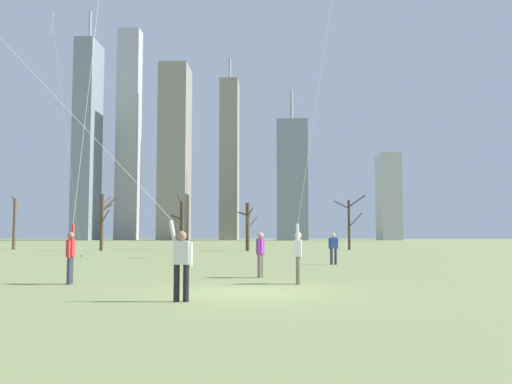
{
  "coord_description": "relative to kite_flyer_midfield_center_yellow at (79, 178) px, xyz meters",
  "views": [
    {
      "loc": [
        0.74,
        -14.7,
        1.53
      ],
      "look_at": [
        0.0,
        6.0,
        3.15
      ],
      "focal_mm": 38.55,
      "sensor_mm": 36.0,
      "label": 1
    }
  ],
  "objects": [
    {
      "name": "ground_plane",
      "position": [
        5.77,
        -3.16,
        -3.4
      ],
      "size": [
        400.0,
        400.0,
        0.0
      ],
      "primitive_type": "plane",
      "color": "#848E56"
    },
    {
      "name": "kite_flyer_midfield_center_yellow",
      "position": [
        0.0,
        0.0,
        0.0
      ],
      "size": [
        0.96,
        6.26,
        16.9
      ],
      "color": "#33384C",
      "rests_on": "ground"
    },
    {
      "name": "kite_flyer_far_back_orange",
      "position": [
        2.51,
        -4.39,
        -0.56
      ],
      "size": [
        10.26,
        4.69,
        11.42
      ],
      "color": "black",
      "rests_on": "ground"
    },
    {
      "name": "kite_flyer_midfield_right_pink",
      "position": [
        7.62,
        -2.47,
        0.78
      ],
      "size": [
        2.11,
        8.96,
        15.25
      ],
      "color": "#726656",
      "rests_on": "ground"
    },
    {
      "name": "bystander_far_off_by_trees",
      "position": [
        5.96,
        1.94,
        -2.49
      ],
      "size": [
        0.3,
        0.49,
        1.62
      ],
      "color": "#726656",
      "rests_on": "ground"
    },
    {
      "name": "bystander_watching_nearby",
      "position": [
        9.49,
        10.72,
        -2.49
      ],
      "size": [
        0.51,
        0.23,
        1.62
      ],
      "color": "#33384C",
      "rests_on": "ground"
    },
    {
      "name": "distant_kite_high_overhead_white",
      "position": [
        -10.92,
        24.08,
        13.11
      ],
      "size": [
        4.52,
        4.3,
        19.43
      ],
      "color": "white",
      "rests_on": "ground"
    },
    {
      "name": "bare_tree_rightmost",
      "position": [
        -10.18,
        34.54,
        -0.43
      ],
      "size": [
        2.1,
        1.72,
        5.48
      ],
      "color": "#4C3828",
      "rests_on": "ground"
    },
    {
      "name": "bare_tree_leftmost",
      "position": [
        3.85,
        34.64,
        -0.94
      ],
      "size": [
        1.95,
        3.34,
        4.58
      ],
      "color": "#4C3828",
      "rests_on": "ground"
    },
    {
      "name": "bare_tree_far_right_edge",
      "position": [
        14.09,
        38.83,
        -0.44
      ],
      "size": [
        3.02,
        2.36,
        5.58
      ],
      "color": "#423326",
      "rests_on": "ground"
    },
    {
      "name": "bare_tree_center",
      "position": [
        -20.83,
        38.75,
        -0.52
      ],
      "size": [
        0.47,
        2.53,
        5.54
      ],
      "color": "brown",
      "rests_on": "ground"
    },
    {
      "name": "bare_tree_left_of_center",
      "position": [
        -3.0,
        37.27,
        -0.68
      ],
      "size": [
        1.44,
        3.51,
        5.8
      ],
      "color": "#423326",
      "rests_on": "ground"
    },
    {
      "name": "skyline_squat_block",
      "position": [
        -37.88,
        144.64,
        28.63
      ],
      "size": [
        6.58,
        5.28,
        64.04
      ],
      "color": "#B2B2B7",
      "rests_on": "ground"
    },
    {
      "name": "skyline_tall_tower",
      "position": [
        11.09,
        135.14,
        13.27
      ],
      "size": [
        8.48,
        10.07,
        42.16
      ],
      "color": "gray",
      "rests_on": "ground"
    },
    {
      "name": "skyline_mid_tower_left",
      "position": [
        39.39,
        142.7,
        9.05
      ],
      "size": [
        5.7,
        10.99,
        24.89
      ],
      "color": "#B2B2B7",
      "rests_on": "ground"
    },
    {
      "name": "skyline_mid_tower_right",
      "position": [
        -46.57,
        133.57,
        24.85
      ],
      "size": [
        5.34,
        10.59,
        65.7
      ],
      "color": "gray",
      "rests_on": "ground"
    },
    {
      "name": "skyline_slender_spire",
      "position": [
        -7.89,
        152.29,
        21.65
      ],
      "size": [
        5.57,
        9.55,
        57.46
      ],
      "color": "gray",
      "rests_on": "ground"
    },
    {
      "name": "skyline_wide_slab",
      "position": [
        -22.44,
        137.68,
        21.75
      ],
      "size": [
        8.0,
        11.27,
        50.29
      ],
      "color": "gray",
      "rests_on": "ground"
    }
  ]
}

